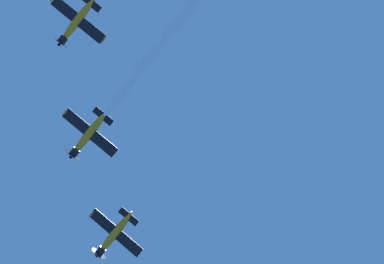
{
  "coord_description": "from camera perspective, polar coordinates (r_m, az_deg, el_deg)",
  "views": [
    {
      "loc": [
        -8.14,
        20.5,
        1.75
      ],
      "look_at": [
        -7.99,
        16.09,
        93.58
      ],
      "focal_mm": 60.85,
      "sensor_mm": 36.0,
      "label": 1
    }
  ],
  "objects": [
    {
      "name": "airplane_left_wingman",
      "position": [
        93.03,
        -9.1,
        -0.28
      ],
      "size": [
        7.95,
        7.66,
        2.79
      ],
      "color": "orange"
    },
    {
      "name": "airplane_right_wingman",
      "position": [
        94.63,
        -10.12,
        9.43
      ],
      "size": [
        7.93,
        7.67,
        2.84
      ],
      "color": "orange"
    },
    {
      "name": "airplane_lead",
      "position": [
        96.12,
        -6.86,
        -8.93
      ],
      "size": [
        7.91,
        7.69,
        2.89
      ],
      "color": "orange"
    }
  ]
}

